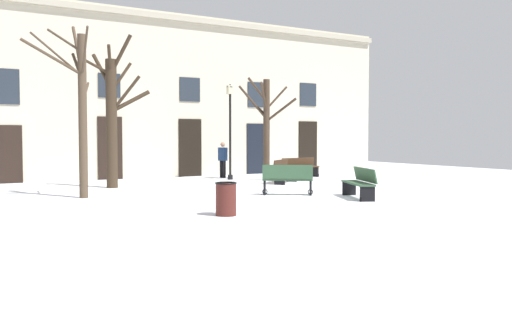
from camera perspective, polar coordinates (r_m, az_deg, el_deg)
ground_plane at (r=15.96m, az=2.96°, el=-3.89°), size 34.95×34.95×0.00m
building_facade at (r=23.81m, az=-8.23°, el=7.18°), size 21.84×0.60×7.37m
tree_near_facade at (r=18.79m, az=-15.69°, el=4.79°), size 2.45×1.39×5.37m
tree_foreground at (r=15.92m, az=-18.97°, el=5.74°), size 2.03×2.14×5.17m
tree_right_of_center at (r=21.34m, az=1.14°, el=4.03°), size 2.02×1.96×4.20m
streetlamp at (r=21.66m, az=-2.90°, el=4.31°), size 0.30×0.30×4.04m
litter_bin at (r=11.71m, az=-3.37°, el=-4.33°), size 0.50×0.50×0.76m
bench_back_to_back_left at (r=22.86m, az=4.92°, el=-0.77°), size 1.89×0.63×0.88m
bench_far_corner at (r=15.83m, az=3.54°, el=-2.17°), size 1.54×1.20×0.95m
bench_back_to_back_right at (r=15.31m, az=11.49°, el=-2.48°), size 1.11×1.82×0.90m
bench_near_lamp at (r=19.99m, az=3.18°, el=-1.22°), size 1.60×1.46×0.93m
person_crossing_plaza at (r=22.68m, az=-3.73°, el=0.20°), size 0.35×0.44×1.58m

